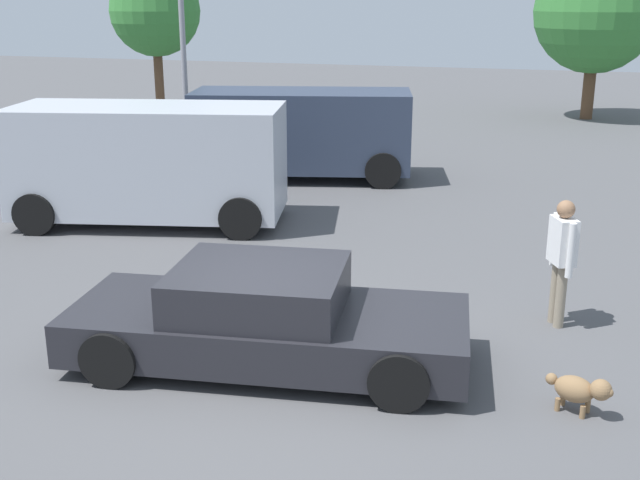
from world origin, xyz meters
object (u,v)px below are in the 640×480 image
at_px(van_white, 148,161).
at_px(suv_dark, 302,131).
at_px(sedan_foreground, 266,319).
at_px(dog, 580,390).
at_px(pedestrian, 562,252).

relative_size(van_white, suv_dark, 0.99).
bearing_deg(suv_dark, sedan_foreground, -87.81).
bearing_deg(dog, van_white, 165.94).
distance_m(van_white, suv_dark, 4.66).
height_order(dog, pedestrian, pedestrian).
xyz_separation_m(sedan_foreground, pedestrian, (3.18, 2.16, 0.45)).
distance_m(dog, pedestrian, 2.43).
bearing_deg(pedestrian, sedan_foreground, -170.56).
xyz_separation_m(sedan_foreground, dog, (3.47, -0.15, -0.27)).
xyz_separation_m(dog, pedestrian, (-0.28, 2.31, 0.72)).
bearing_deg(dog, pedestrian, 116.37).
xyz_separation_m(van_white, suv_dark, (1.49, 4.41, -0.07)).
xyz_separation_m(dog, suv_dark, (-6.17, 9.47, 0.83)).
xyz_separation_m(sedan_foreground, van_white, (-4.19, 4.91, 0.63)).
height_order(sedan_foreground, pedestrian, pedestrian).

